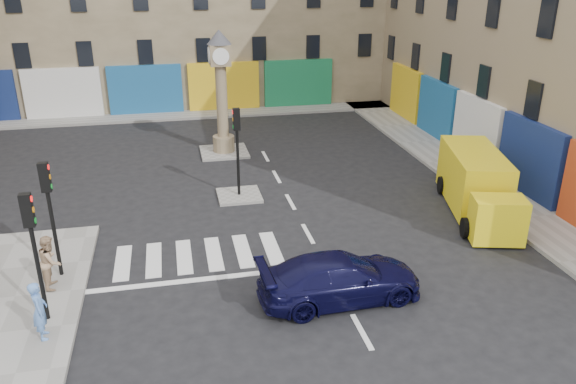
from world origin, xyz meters
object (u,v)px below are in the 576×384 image
object	(u,v)px
yellow_van	(477,184)
pedestrian_blue	(40,310)
traffic_light_left_far	(49,202)
traffic_light_island	(237,138)
clock_pillar	(221,85)
pedestrian_tan	(50,261)
traffic_light_left_near	(33,238)
navy_sedan	(340,278)

from	to	relation	value
yellow_van	pedestrian_blue	bearing A→B (deg)	-146.10
traffic_light_left_far	traffic_light_island	distance (m)	8.30
clock_pillar	pedestrian_blue	xyz separation A→B (m)	(-6.24, -14.65, -2.59)
pedestrian_blue	pedestrian_tan	world-z (taller)	pedestrian_tan
traffic_light_left_far	yellow_van	xyz separation A→B (m)	(15.28, 2.03, -1.50)
traffic_light_island	yellow_van	world-z (taller)	traffic_light_island
traffic_light_island	pedestrian_tan	distance (m)	8.96
yellow_van	pedestrian_blue	distance (m)	16.11
pedestrian_tan	pedestrian_blue	bearing A→B (deg)	-177.23
traffic_light_island	clock_pillar	bearing A→B (deg)	90.00
traffic_light_left_near	pedestrian_blue	size ratio (longest dim) A/B	2.28
pedestrian_blue	traffic_light_island	bearing A→B (deg)	-46.27
traffic_light_left_near	traffic_light_left_far	distance (m)	2.40
traffic_light_left_far	traffic_light_island	size ratio (longest dim) A/B	1.00
traffic_light_left_far	yellow_van	distance (m)	15.49
pedestrian_blue	navy_sedan	bearing A→B (deg)	-98.20
clock_pillar	pedestrian_tan	distance (m)	13.89
yellow_van	pedestrian_blue	world-z (taller)	yellow_van
yellow_van	traffic_light_island	bearing A→B (deg)	174.20
traffic_light_left_near	clock_pillar	xyz separation A→B (m)	(6.30, 13.80, 0.93)
traffic_light_left_far	navy_sedan	distance (m)	8.90
traffic_light_left_near	traffic_light_left_far	world-z (taller)	same
clock_pillar	pedestrian_blue	size ratio (longest dim) A/B	3.75
traffic_light_left_far	traffic_light_island	bearing A→B (deg)	40.60
yellow_van	pedestrian_blue	xyz separation A→B (m)	(-15.22, -5.28, -0.16)
clock_pillar	pedestrian_blue	world-z (taller)	clock_pillar
traffic_light_left_far	clock_pillar	xyz separation A→B (m)	(6.30, 11.40, 0.93)
traffic_light_left_near	navy_sedan	distance (m)	8.42
navy_sedan	pedestrian_tan	bearing A→B (deg)	71.20
traffic_light_left_far	yellow_van	bearing A→B (deg)	7.56
clock_pillar	yellow_van	world-z (taller)	clock_pillar
clock_pillar	pedestrian_blue	distance (m)	16.13
traffic_light_left_far	pedestrian_blue	world-z (taller)	traffic_light_left_far
clock_pillar	navy_sedan	distance (m)	14.73
traffic_light_left_far	navy_sedan	bearing A→B (deg)	-19.70
pedestrian_blue	yellow_van	bearing A→B (deg)	-81.34
traffic_light_island	yellow_van	xyz separation A→B (m)	(8.98, -3.37, -1.47)
traffic_light_left_far	pedestrian_blue	size ratio (longest dim) A/B	2.28
traffic_light_left_far	clock_pillar	bearing A→B (deg)	61.06
pedestrian_blue	traffic_light_left_far	bearing A→B (deg)	-9.41
traffic_light_left_far	clock_pillar	distance (m)	13.05
pedestrian_blue	clock_pillar	bearing A→B (deg)	-33.55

